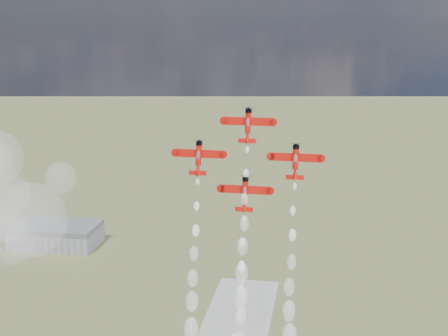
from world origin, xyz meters
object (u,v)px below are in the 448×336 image
plane_left (199,157)px  plane_slot (245,193)px  hangar (56,234)px  plane_lead (248,125)px  plane_right (296,161)px

plane_left → plane_slot: bearing=-10.7°
hangar → plane_lead: (136.20, -165.54, 100.15)m
plane_left → plane_right: size_ratio=1.00×
plane_lead → hangar: bearing=129.4°
hangar → plane_lead: plane_lead is taller
plane_lead → plane_left: plane_lead is taller
hangar → plane_slot: 233.31m
hangar → plane_left: 227.55m
hangar → plane_right: size_ratio=3.79×
hangar → plane_left: size_ratio=3.79×
plane_left → hangar: bearing=126.3°
plane_left → plane_slot: (12.89, -2.43, -8.69)m
plane_right → plane_slot: 15.73m
hangar → plane_left: (123.31, -167.96, 91.46)m
plane_left → plane_lead: bearing=10.7°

